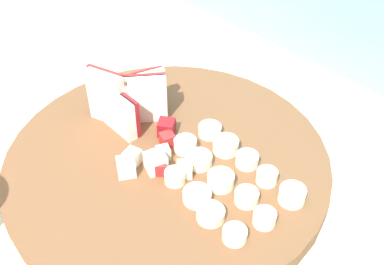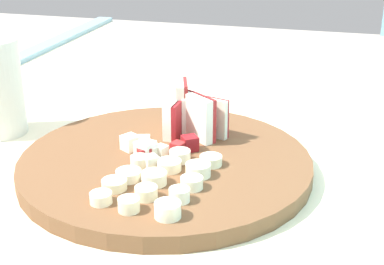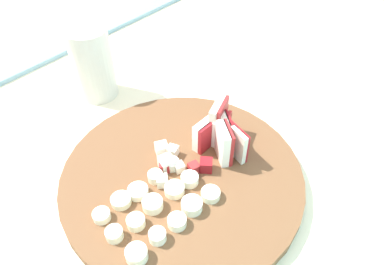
# 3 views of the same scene
# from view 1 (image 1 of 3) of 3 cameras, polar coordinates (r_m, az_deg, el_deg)

# --- Properties ---
(tile_backsplash) EXTENTS (2.40, 0.04, 1.46)m
(tile_backsplash) POSITION_cam_1_polar(r_m,az_deg,el_deg) (0.87, 9.34, 2.42)
(tile_backsplash) COLOR #6BADC6
(tile_backsplash) RESTS_ON ground
(cutting_board) EXTENTS (0.36, 0.36, 0.02)m
(cutting_board) POSITION_cam_1_polar(r_m,az_deg,el_deg) (0.53, -2.99, -3.53)
(cutting_board) COLOR brown
(cutting_board) RESTS_ON tiled_countertop
(apple_wedge_fan) EXTENTS (0.08, 0.09, 0.07)m
(apple_wedge_fan) POSITION_cam_1_polar(r_m,az_deg,el_deg) (0.56, -7.96, 3.96)
(apple_wedge_fan) COLOR maroon
(apple_wedge_fan) RESTS_ON cutting_board
(apple_dice_pile) EXTENTS (0.09, 0.10, 0.02)m
(apple_dice_pile) POSITION_cam_1_polar(r_m,az_deg,el_deg) (0.51, -4.51, -2.73)
(apple_dice_pile) COLOR white
(apple_dice_pile) RESTS_ON cutting_board
(banana_slice_rows) EXTENTS (0.16, 0.11, 0.02)m
(banana_slice_rows) POSITION_cam_1_polar(r_m,az_deg,el_deg) (0.50, 3.67, -5.21)
(banana_slice_rows) COLOR white
(banana_slice_rows) RESTS_ON cutting_board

